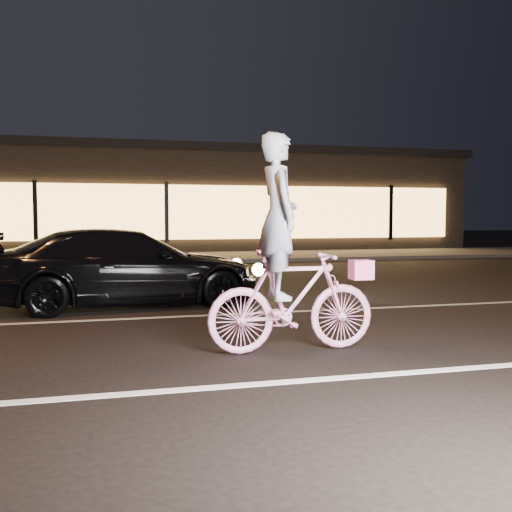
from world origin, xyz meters
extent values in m
plane|color=black|center=(0.00, 0.00, 0.00)|extent=(90.00, 90.00, 0.00)
cube|color=silver|center=(0.00, -1.50, 0.00)|extent=(60.00, 0.12, 0.01)
cube|color=gray|center=(0.00, 2.00, 0.00)|extent=(60.00, 0.10, 0.01)
cube|color=#383533|center=(0.00, 13.00, 0.06)|extent=(30.00, 4.00, 0.12)
cube|color=black|center=(0.00, 19.00, 2.00)|extent=(25.00, 8.00, 4.00)
cube|color=black|center=(0.00, 19.00, 4.05)|extent=(25.40, 8.40, 0.30)
cube|color=#FFB459|center=(0.00, 14.90, 1.60)|extent=(23.00, 0.15, 2.00)
cube|color=black|center=(-4.50, 14.82, 1.60)|extent=(0.15, 0.08, 2.20)
cube|color=black|center=(0.00, 14.82, 1.60)|extent=(0.15, 0.08, 2.20)
cube|color=black|center=(4.50, 14.82, 1.60)|extent=(0.15, 0.08, 2.20)
cube|color=black|center=(9.00, 14.82, 1.60)|extent=(0.15, 0.08, 2.20)
imported|color=#ED3989|center=(-0.15, -0.43, 0.55)|extent=(1.84, 0.52, 1.11)
imported|color=white|center=(-0.30, -0.43, 1.45)|extent=(0.42, 0.64, 1.74)
cube|color=#EC4D8B|center=(0.65, -0.43, 0.87)|extent=(0.23, 0.19, 0.21)
imported|color=black|center=(-1.76, 3.24, 0.63)|extent=(4.46, 2.17, 1.25)
sphere|color=#FFF2BF|center=(0.23, 4.01, 0.57)|extent=(0.21, 0.21, 0.21)
sphere|color=#FFF2BF|center=(0.34, 2.87, 0.57)|extent=(0.21, 0.21, 0.21)
camera|label=1|loc=(-2.02, -6.17, 1.45)|focal=40.00mm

